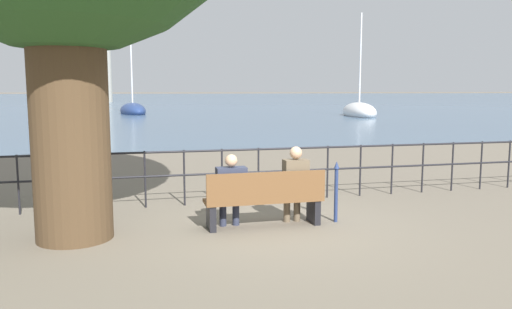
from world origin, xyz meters
TOP-DOWN VIEW (x-y plane):
  - ground_plane at (0.00, 0.00)m, footprint 1000.00×1000.00m
  - harbor_water at (0.00, 159.94)m, footprint 600.00×300.00m
  - park_bench at (0.00, -0.06)m, footprint 1.88×0.45m
  - seated_person_left at (-0.52, 0.01)m, footprint 0.47×0.35m
  - seated_person_right at (0.52, 0.01)m, footprint 0.39×0.35m
  - promenade_railing at (-0.00, 1.73)m, footprint 15.02×0.04m
  - closed_umbrella at (1.21, -0.04)m, footprint 0.09×0.09m
  - sailboat_1 at (-1.87, 39.20)m, footprint 3.08×5.62m
  - sailboat_4 at (16.46, 30.92)m, footprint 3.51×6.91m
  - harbor_lighthouse at (-8.37, 87.02)m, footprint 6.29×6.29m

SIDE VIEW (x-z plane):
  - ground_plane at x=0.00m, z-range 0.00..0.00m
  - harbor_water at x=0.00m, z-range 0.00..0.01m
  - sailboat_4 at x=16.46m, z-range -4.10..4.80m
  - sailboat_1 at x=-1.87m, z-range -5.03..5.73m
  - park_bench at x=0.00m, z-range -0.01..0.89m
  - closed_umbrella at x=1.21m, z-range 0.06..1.06m
  - seated_person_left at x=-0.52m, z-range 0.06..1.23m
  - seated_person_right at x=0.52m, z-range 0.06..1.32m
  - promenade_railing at x=0.00m, z-range 0.17..1.22m
  - harbor_lighthouse at x=-8.37m, z-range -0.72..19.88m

